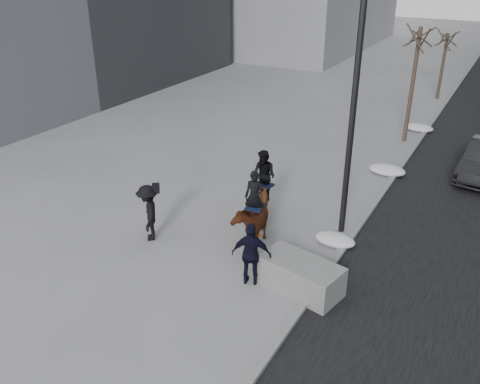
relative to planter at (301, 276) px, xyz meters
The scene contains 11 objects.
ground 2.73m from the planter, behind, with size 120.00×120.00×0.00m, color gray.
curb 10.41m from the planter, 88.19° to the left, with size 0.25×90.00×0.12m, color gray.
planter is the anchor object (origin of this frame).
tree_near 12.98m from the planter, 91.22° to the left, with size 1.20×1.20×5.58m, color #382C21, non-canonical shape.
tree_far 21.12m from the planter, 90.74° to the left, with size 1.20×1.20×4.12m, color #372E20, non-canonical shape.
mounted_left 2.58m from the planter, 147.33° to the left, with size 1.19×1.91×2.29m.
mounted_right 3.76m from the planter, 132.62° to the left, with size 1.46×1.59×2.39m.
feeder 1.37m from the planter, 164.05° to the right, with size 1.11×1.01×1.75m.
camera_crew 5.00m from the planter, behind, with size 1.21×1.30×1.75m.
lamppost 5.78m from the planter, 91.16° to the left, with size 0.25×1.35×9.09m.
snow_piles 9.03m from the planter, 89.82° to the left, with size 1.41×12.71×0.36m.
Camera 1 is at (6.55, -10.53, 7.95)m, focal length 38.00 mm.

